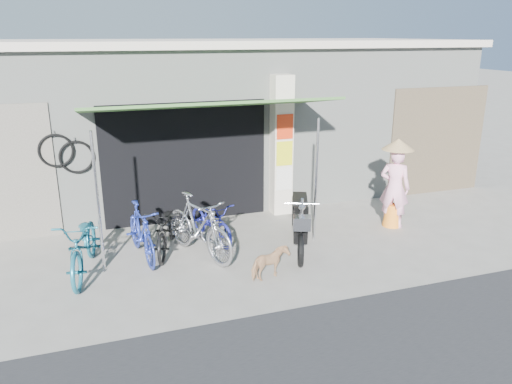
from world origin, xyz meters
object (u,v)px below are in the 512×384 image
object	(u,v)px
bike_navy	(211,221)
bike_blue	(141,232)
street_dog	(270,263)
nun	(395,184)
bike_black	(167,228)
bike_silver	(199,226)
moped	(300,222)
bike_teal	(84,245)

from	to	relation	value
bike_navy	bike_blue	bearing A→B (deg)	-179.02
street_dog	nun	distance (m)	3.55
bike_black	street_dog	distance (m)	2.13
bike_silver	moped	size ratio (longest dim) A/B	0.98
bike_blue	bike_navy	bearing A→B (deg)	8.53
bike_blue	bike_silver	size ratio (longest dim) A/B	0.87
bike_teal	street_dog	world-z (taller)	bike_teal
bike_silver	bike_navy	bearing A→B (deg)	35.77
bike_navy	street_dog	world-z (taller)	bike_navy
moped	nun	size ratio (longest dim) A/B	1.05
bike_navy	moped	distance (m)	1.70
bike_blue	nun	size ratio (longest dim) A/B	0.90
bike_blue	bike_silver	world-z (taller)	bike_silver
nun	moped	bearing A→B (deg)	54.63
bike_blue	bike_teal	bearing A→B (deg)	-170.60
bike_silver	bike_black	bearing A→B (deg)	117.87
bike_teal	bike_silver	distance (m)	1.92
bike_navy	moped	bearing A→B (deg)	-46.97
bike_teal	moped	xyz separation A→B (m)	(3.75, -0.18, 0.01)
bike_teal	bike_silver	xyz separation A→B (m)	(1.92, 0.07, 0.05)
bike_black	street_dog	bearing A→B (deg)	-31.16
bike_teal	bike_silver	size ratio (longest dim) A/B	1.03
bike_teal	moped	bearing A→B (deg)	7.16
bike_black	bike_silver	xyz separation A→B (m)	(0.49, -0.39, 0.12)
bike_silver	moped	world-z (taller)	moped
bike_teal	nun	size ratio (longest dim) A/B	1.06
nun	bike_silver	bearing A→B (deg)	46.40
bike_teal	bike_navy	xyz separation A→B (m)	(2.30, 0.70, -0.12)
bike_teal	nun	bearing A→B (deg)	12.32
street_dog	moped	xyz separation A→B (m)	(0.94, 0.97, 0.25)
bike_black	bike_teal	bearing A→B (deg)	-144.07
bike_teal	bike_black	world-z (taller)	bike_teal
bike_navy	street_dog	distance (m)	1.93
bike_teal	street_dog	size ratio (longest dim) A/B	3.05
bike_blue	bike_navy	xyz separation A→B (m)	(1.35, 0.40, -0.10)
bike_teal	bike_blue	size ratio (longest dim) A/B	1.19
street_dog	nun	xyz separation A→B (m)	(3.20, 1.40, 0.63)
moped	bike_black	bearing A→B (deg)	-173.52
bike_blue	bike_navy	world-z (taller)	bike_blue
bike_navy	nun	distance (m)	3.77
bike_teal	bike_blue	world-z (taller)	bike_teal
bike_teal	street_dog	distance (m)	3.05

